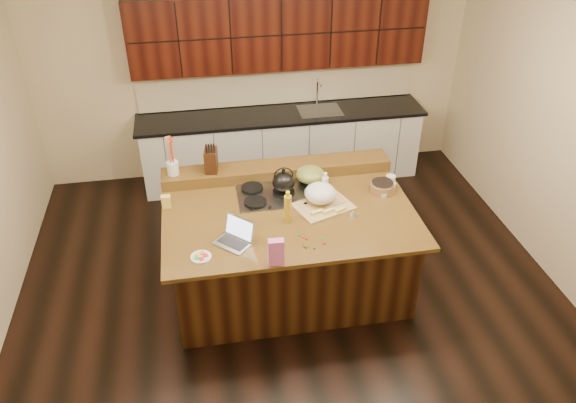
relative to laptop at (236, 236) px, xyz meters
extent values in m
cube|color=black|center=(0.54, 0.38, -0.98)|extent=(5.50, 5.00, 0.01)
cube|color=silver|center=(0.54, 0.38, 1.73)|extent=(5.50, 5.00, 0.01)
cube|color=beige|center=(0.54, 2.88, 0.37)|extent=(5.50, 0.01, 2.70)
cube|color=beige|center=(0.54, -2.13, 0.37)|extent=(5.50, 0.01, 2.70)
cube|color=beige|center=(3.30, 0.38, 0.37)|extent=(0.01, 5.00, 2.70)
cube|color=black|center=(0.54, 0.38, -0.54)|extent=(2.22, 1.42, 0.88)
cube|color=black|center=(0.54, 0.38, -0.08)|extent=(2.40, 1.60, 0.04)
cube|color=black|center=(0.54, 1.08, 0.00)|extent=(2.40, 0.30, 0.12)
cube|color=gray|center=(0.54, 0.68, -0.05)|extent=(0.92, 0.52, 0.02)
cylinder|color=black|center=(0.24, 0.81, -0.03)|extent=(0.22, 0.22, 0.03)
cylinder|color=black|center=(0.84, 0.81, -0.03)|extent=(0.22, 0.22, 0.03)
cylinder|color=black|center=(0.24, 0.55, -0.03)|extent=(0.22, 0.22, 0.03)
cylinder|color=black|center=(0.84, 0.55, -0.03)|extent=(0.22, 0.22, 0.03)
cylinder|color=black|center=(0.54, 0.68, -0.03)|extent=(0.22, 0.22, 0.03)
cube|color=silver|center=(0.84, 2.55, -0.53)|extent=(3.60, 0.62, 0.90)
cube|color=black|center=(0.84, 2.55, -0.06)|extent=(3.70, 0.66, 0.04)
cube|color=gray|center=(1.34, 2.55, -0.04)|extent=(0.55, 0.42, 0.01)
cylinder|color=gray|center=(1.34, 2.73, 0.14)|extent=(0.02, 0.02, 0.36)
cube|color=black|center=(0.84, 2.70, 0.97)|extent=(3.60, 0.34, 0.90)
cube|color=beige|center=(0.84, 2.86, 0.22)|extent=(3.60, 0.03, 0.50)
ellipsoid|color=black|center=(0.54, 0.68, 0.09)|extent=(0.29, 0.29, 0.20)
ellipsoid|color=olive|center=(0.84, 0.81, 0.07)|extent=(0.35, 0.35, 0.16)
cube|color=#B7B7BC|center=(-0.03, -0.03, -0.05)|extent=(0.37, 0.37, 0.01)
cube|color=black|center=(-0.03, -0.03, -0.04)|extent=(0.27, 0.27, 0.00)
cube|color=#B7B7BC|center=(0.04, 0.04, 0.06)|extent=(0.26, 0.26, 0.20)
cube|color=silver|center=(0.04, 0.04, 0.06)|extent=(0.23, 0.23, 0.17)
cylinder|color=gold|center=(0.51, 0.23, 0.08)|extent=(0.08, 0.08, 0.27)
cylinder|color=silver|center=(0.93, 0.53, 0.07)|extent=(0.07, 0.07, 0.25)
cube|color=tan|center=(0.89, 0.38, -0.05)|extent=(0.63, 0.54, 0.02)
ellipsoid|color=white|center=(0.87, 0.46, 0.06)|extent=(0.31, 0.31, 0.19)
cube|color=#EDD872|center=(0.79, 0.26, -0.02)|extent=(0.11, 0.03, 0.03)
cube|color=#EDD872|center=(0.90, 0.26, -0.02)|extent=(0.11, 0.03, 0.03)
cube|color=#EDD872|center=(1.02, 0.26, -0.02)|extent=(0.11, 0.03, 0.03)
cylinder|color=gray|center=(1.00, 0.36, -0.03)|extent=(0.20, 0.08, 0.01)
cylinder|color=white|center=(1.52, 0.49, -0.03)|extent=(0.13, 0.13, 0.04)
cylinder|color=white|center=(1.65, 0.63, -0.03)|extent=(0.10, 0.10, 0.04)
cylinder|color=white|center=(1.69, 0.77, -0.03)|extent=(0.13, 0.13, 0.04)
cylinder|color=#996B3F|center=(1.53, 0.56, -0.01)|extent=(0.26, 0.26, 0.09)
cone|color=silver|center=(1.12, 0.19, -0.02)|extent=(0.09, 0.09, 0.07)
cube|color=#F071CB|center=(0.30, -0.37, 0.06)|extent=(0.13, 0.08, 0.24)
cylinder|color=white|center=(-0.32, -0.17, -0.05)|extent=(0.21, 0.21, 0.01)
cube|color=#DFC14E|center=(-0.61, 0.66, 0.01)|extent=(0.09, 0.07, 0.13)
cylinder|color=white|center=(-0.53, 1.08, 0.13)|extent=(0.14, 0.14, 0.14)
cube|color=black|center=(-0.14, 1.08, 0.18)|extent=(0.15, 0.21, 0.24)
ellipsoid|color=red|center=(0.76, -0.18, -0.05)|extent=(0.02, 0.02, 0.02)
ellipsoid|color=#198C26|center=(0.59, -0.20, -0.05)|extent=(0.02, 0.02, 0.02)
ellipsoid|color=red|center=(0.59, -0.06, -0.05)|extent=(0.02, 0.02, 0.02)
ellipsoid|color=#198C26|center=(0.32, -0.20, -0.05)|extent=(0.02, 0.02, 0.02)
ellipsoid|color=red|center=(0.62, -0.09, -0.05)|extent=(0.02, 0.02, 0.02)
ellipsoid|color=#198C26|center=(0.76, -0.11, -0.05)|extent=(0.02, 0.02, 0.02)
ellipsoid|color=red|center=(0.58, -0.19, -0.05)|extent=(0.02, 0.02, 0.02)
ellipsoid|color=#198C26|center=(0.56, -0.02, -0.05)|extent=(0.02, 0.02, 0.02)
ellipsoid|color=red|center=(0.41, -0.05, -0.05)|extent=(0.02, 0.02, 0.02)
ellipsoid|color=#198C26|center=(0.66, -0.23, -0.05)|extent=(0.02, 0.02, 0.02)
camera|label=1|loc=(-0.25, -3.97, 2.98)|focal=35.00mm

